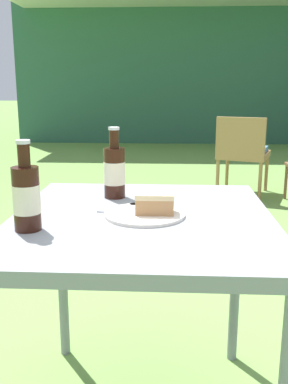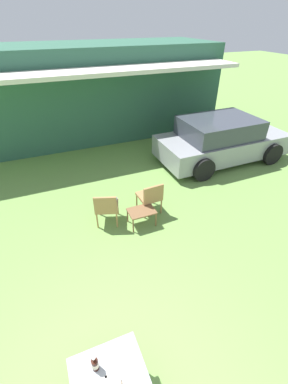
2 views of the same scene
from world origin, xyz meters
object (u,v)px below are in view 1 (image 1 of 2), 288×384
object	(u,v)px
cake_on_plate	(149,209)
cola_bottle_far	(26,196)
cola_bottle_near	(114,171)
patio_table	(142,238)
wicker_chair_cushioned	(243,150)

from	to	relation	value
cake_on_plate	cola_bottle_far	world-z (taller)	cola_bottle_far
cola_bottle_near	cola_bottle_far	xyz separation A→B (m)	(-0.20, -0.38, 0.00)
patio_table	cola_bottle_far	distance (m)	0.38
cola_bottle_far	cake_on_plate	bearing A→B (deg)	24.48
cola_bottle_near	cola_bottle_far	size ratio (longest dim) A/B	1.00
cake_on_plate	cola_bottle_near	world-z (taller)	cola_bottle_near
cake_on_plate	cola_bottle_far	size ratio (longest dim) A/B	0.99
cola_bottle_near	patio_table	bearing A→B (deg)	-63.38
wicker_chair_cushioned	cola_bottle_far	distance (m)	3.71
cake_on_plate	cola_bottle_far	xyz separation A→B (m)	(-0.33, -0.15, 0.07)
wicker_chair_cushioned	patio_table	bearing A→B (deg)	95.24
patio_table	cake_on_plate	bearing A→B (deg)	-15.18
cake_on_plate	cola_bottle_near	distance (m)	0.27
wicker_chair_cushioned	cake_on_plate	xyz separation A→B (m)	(-0.83, -3.36, 0.30)
patio_table	cola_bottle_near	distance (m)	0.30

